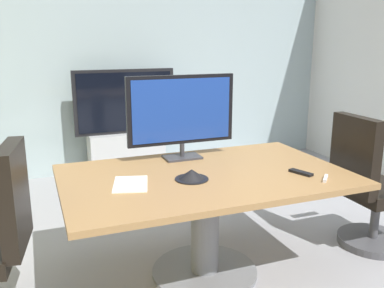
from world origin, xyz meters
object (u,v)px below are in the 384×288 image
conference_table (205,200)px  wall_display_unit (126,141)px  conference_phone (192,175)px  tv_monitor (181,112)px  remote_control (301,173)px  office_chair_right (368,193)px

conference_table → wall_display_unit: 2.41m
conference_table → conference_phone: (-0.13, -0.08, 0.22)m
tv_monitor → conference_phone: bearing=-102.8°
conference_phone → remote_control: conference_phone is taller
wall_display_unit → conference_phone: size_ratio=5.95×
conference_table → office_chair_right: office_chair_right is taller
wall_display_unit → conference_phone: (-0.11, -2.49, 0.35)m
wall_display_unit → tv_monitor: bearing=-89.8°
office_chair_right → conference_phone: size_ratio=4.95×
tv_monitor → wall_display_unit: 2.09m
conference_table → conference_phone: bearing=-148.0°
office_chair_right → tv_monitor: size_ratio=1.30×
tv_monitor → wall_display_unit: size_ratio=0.64×
office_chair_right → conference_table: bearing=87.0°
office_chair_right → remote_control: bearing=101.8°
conference_table → tv_monitor: bearing=92.2°
wall_display_unit → conference_phone: bearing=-92.5°
conference_table → tv_monitor: 0.69m
conference_phone → remote_control: bearing=-12.2°
tv_monitor → conference_phone: size_ratio=3.82×
conference_table → office_chair_right: 1.38m
office_chair_right → tv_monitor: bearing=70.4°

